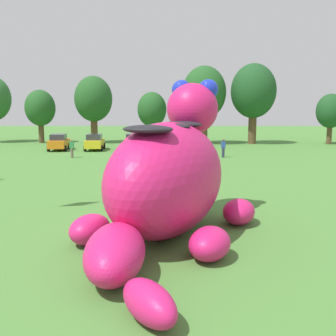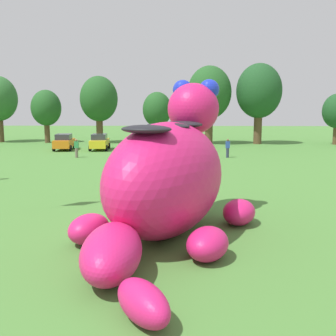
# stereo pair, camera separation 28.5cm
# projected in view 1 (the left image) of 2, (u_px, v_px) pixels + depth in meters

# --- Properties ---
(ground_plane) EXTENTS (160.00, 160.00, 0.00)m
(ground_plane) POSITION_uv_depth(u_px,v_px,m) (130.00, 229.00, 15.40)
(ground_plane) COLOR #4C8438
(giant_inflatable_creature) EXTENTS (7.24, 11.67, 5.80)m
(giant_inflatable_creature) POSITION_uv_depth(u_px,v_px,m) (168.00, 177.00, 14.57)
(giant_inflatable_creature) COLOR #E01E6B
(giant_inflatable_creature) RESTS_ON ground
(car_orange) EXTENTS (2.25, 4.25, 1.72)m
(car_orange) POSITION_uv_depth(u_px,v_px,m) (59.00, 142.00, 42.54)
(car_orange) COLOR orange
(car_orange) RESTS_ON ground
(car_yellow) EXTENTS (2.16, 4.21, 1.72)m
(car_yellow) POSITION_uv_depth(u_px,v_px,m) (95.00, 142.00, 42.64)
(car_yellow) COLOR yellow
(car_yellow) RESTS_ON ground
(car_red) EXTENTS (2.29, 4.27, 1.72)m
(car_red) POSITION_uv_depth(u_px,v_px,m) (133.00, 142.00, 43.10)
(car_red) COLOR red
(car_red) RESTS_ON ground
(car_silver) EXTENTS (1.98, 4.12, 1.72)m
(car_silver) POSITION_uv_depth(u_px,v_px,m) (176.00, 142.00, 43.19)
(car_silver) COLOR #B7BABF
(car_silver) RESTS_ON ground
(tree_mid_left) EXTENTS (3.77, 3.77, 6.69)m
(tree_mid_left) POSITION_uv_depth(u_px,v_px,m) (40.00, 108.00, 50.37)
(tree_mid_left) COLOR brown
(tree_mid_left) RESTS_ON ground
(tree_centre_left) EXTENTS (4.72, 4.72, 8.38)m
(tree_centre_left) POSITION_uv_depth(u_px,v_px,m) (93.00, 99.00, 50.14)
(tree_centre_left) COLOR brown
(tree_centre_left) RESTS_ON ground
(tree_centre) EXTENTS (3.60, 3.60, 6.39)m
(tree_centre) POSITION_uv_depth(u_px,v_px,m) (152.00, 110.00, 49.74)
(tree_centre) COLOR brown
(tree_centre) RESTS_ON ground
(tree_centre_right) EXTENTS (5.35, 5.35, 9.50)m
(tree_centre_right) POSITION_uv_depth(u_px,v_px,m) (204.00, 93.00, 48.83)
(tree_centre_right) COLOR brown
(tree_centre_right) RESTS_ON ground
(tree_mid_right) EXTENTS (5.52, 5.52, 9.80)m
(tree_mid_right) POSITION_uv_depth(u_px,v_px,m) (253.00, 92.00, 48.99)
(tree_mid_right) COLOR brown
(tree_mid_right) RESTS_ON ground
(tree_right) EXTENTS (3.46, 3.46, 6.15)m
(tree_right) POSITION_uv_depth(u_px,v_px,m) (331.00, 111.00, 48.71)
(tree_right) COLOR brown
(tree_right) RESTS_ON ground
(spectator_near_inflatable) EXTENTS (0.38, 0.26, 1.71)m
(spectator_near_inflatable) POSITION_uv_depth(u_px,v_px,m) (223.00, 148.00, 36.51)
(spectator_near_inflatable) COLOR #2D334C
(spectator_near_inflatable) RESTS_ON ground
(spectator_mid_field) EXTENTS (0.38, 0.26, 1.71)m
(spectator_mid_field) POSITION_uv_depth(u_px,v_px,m) (72.00, 149.00, 36.24)
(spectator_mid_field) COLOR #726656
(spectator_mid_field) RESTS_ON ground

